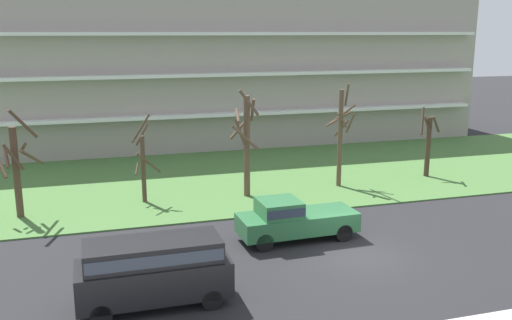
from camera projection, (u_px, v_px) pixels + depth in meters
The scene contains 10 objects.
ground at pixel (360, 255), 23.75m from camera, with size 160.00×160.00×0.00m, color #232326.
grass_lawn_strip at pixel (263, 175), 36.83m from camera, with size 80.00×16.00×0.08m, color #477238.
apartment_building at pixel (214, 69), 49.00m from camera, with size 43.49×13.90×12.13m.
tree_far_left at pixel (16, 166), 27.75m from camera, with size 2.39×1.86×5.73m.
tree_left at pixel (143, 164), 30.50m from camera, with size 1.46×1.48×4.87m.
tree_center at pixel (246, 141), 31.34m from camera, with size 1.55×1.96×6.21m.
tree_right at pixel (341, 134), 33.53m from camera, with size 1.66×1.82×6.33m.
tree_far_right at pixel (428, 143), 35.95m from camera, with size 1.40×1.41×4.52m.
van_black_near_left at pixel (154, 267), 19.13m from camera, with size 5.21×2.03×2.36m.
pickup_green_center_left at pixel (293, 219), 25.26m from camera, with size 5.47×2.18×1.95m.
Camera 1 is at (-10.54, -20.08, 9.26)m, focal length 39.33 mm.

